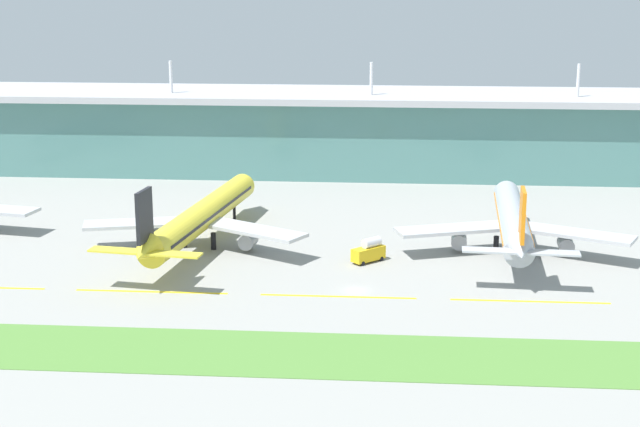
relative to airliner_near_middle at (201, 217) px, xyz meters
The scene contains 9 objects.
ground_plane 43.07m from the airliner_near_middle, 37.73° to the right, with size 600.00×600.00×0.00m, color gray.
terminal_building 85.76m from the airliner_near_middle, 66.83° to the left, with size 288.00×34.00×32.06m.
airliner_near_middle is the anchor object (origin of this frame).
airliner_far_middle 64.89m from the airliner_near_middle, ahead, with size 48.71×59.39×18.90m.
taxiway_stripe_mid_west 30.53m from the airliner_near_middle, 96.38° to the right, with size 28.00×0.70×0.04m, color yellow.
taxiway_stripe_centre 43.16m from the airliner_near_middle, 44.03° to the right, with size 28.00×0.70×0.04m, color yellow.
taxiway_stripe_mid_east 71.45m from the airliner_near_middle, 24.63° to the right, with size 28.00×0.70×0.04m, color yellow.
grass_verge 66.28m from the airliner_near_middle, 59.30° to the right, with size 300.00×18.00×0.10m, color #518438.
fuel_truck 36.77m from the airliner_near_middle, 12.88° to the right, with size 6.98×6.88×4.95m.
Camera 1 is at (6.33, -166.74, 57.24)m, focal length 54.06 mm.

